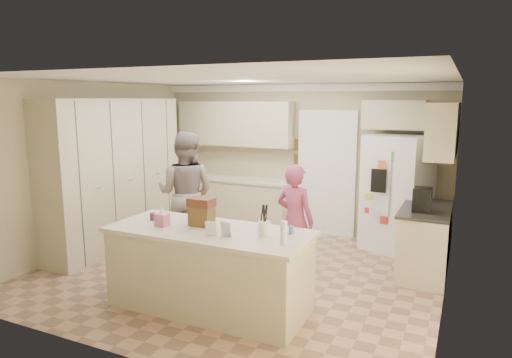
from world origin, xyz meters
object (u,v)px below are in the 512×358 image
at_px(refrigerator, 397,194).
at_px(tissue_box, 162,220).
at_px(dollhouse_body, 202,216).
at_px(teen_girl, 295,220).
at_px(utensil_crock, 264,229).
at_px(island_base, 209,271).
at_px(coffee_maker, 422,200).
at_px(teen_boy, 186,193).

xyz_separation_m(refrigerator, tissue_box, (-2.14, -3.07, 0.10)).
bearing_deg(dollhouse_body, teen_girl, 61.91).
bearing_deg(utensil_crock, tissue_box, -172.87).
distance_m(island_base, tissue_box, 0.79).
bearing_deg(dollhouse_body, refrigerator, 58.76).
height_order(refrigerator, dollhouse_body, refrigerator).
bearing_deg(coffee_maker, refrigerator, 113.44).
xyz_separation_m(utensil_crock, dollhouse_body, (-0.80, 0.05, 0.04)).
xyz_separation_m(island_base, teen_girl, (0.52, 1.35, 0.31)).
relative_size(coffee_maker, utensil_crock, 2.00).
relative_size(coffee_maker, teen_girl, 0.20).
relative_size(teen_boy, teen_girl, 1.24).
distance_m(refrigerator, teen_girl, 1.94).
distance_m(refrigerator, coffee_maker, 1.17).
bearing_deg(tissue_box, dollhouse_body, 26.57).
height_order(tissue_box, dollhouse_body, dollhouse_body).
bearing_deg(teen_girl, teen_boy, 7.58).
bearing_deg(tissue_box, refrigerator, 55.11).
relative_size(tissue_box, teen_boy, 0.07).
distance_m(teen_boy, teen_girl, 1.81).
bearing_deg(refrigerator, teen_boy, -131.35).
bearing_deg(teen_boy, tissue_box, 103.28).
distance_m(coffee_maker, tissue_box, 3.28).
bearing_deg(island_base, utensil_crock, 4.40).
bearing_deg(island_base, tissue_box, -169.70).
relative_size(refrigerator, teen_boy, 0.96).
height_order(refrigerator, teen_girl, refrigerator).
height_order(utensil_crock, teen_boy, teen_boy).
relative_size(coffee_maker, tissue_box, 2.14).
bearing_deg(utensil_crock, teen_girl, 95.82).
bearing_deg(dollhouse_body, coffee_maker, 39.29).
height_order(coffee_maker, island_base, coffee_maker).
height_order(coffee_maker, tissue_box, coffee_maker).
relative_size(tissue_box, teen_girl, 0.09).
relative_size(dollhouse_body, teen_girl, 0.17).
distance_m(utensil_crock, dollhouse_body, 0.80).
bearing_deg(refrigerator, dollhouse_body, -100.06).
xyz_separation_m(dollhouse_body, teen_girl, (0.67, 1.25, -0.28)).
xyz_separation_m(refrigerator, coffee_maker, (0.46, -1.07, 0.17)).
distance_m(refrigerator, tissue_box, 3.74).
relative_size(utensil_crock, teen_girl, 0.10).
height_order(utensil_crock, teen_girl, teen_girl).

